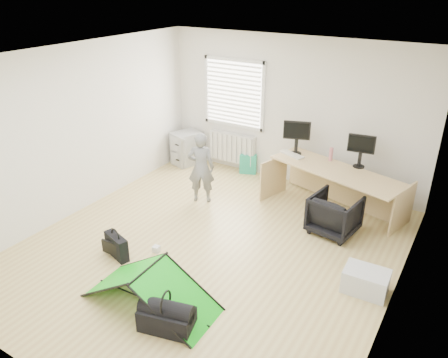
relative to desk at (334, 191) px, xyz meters
The scene contains 18 objects.
ground 2.34m from the desk, 119.64° to the right, with size 5.50×5.50×0.00m, color tan.
back_wall 1.67m from the desk, 146.75° to the left, with size 5.00×0.02×2.70m, color silver.
window 2.71m from the desk, 163.18° to the left, with size 1.20×0.06×1.20m, color silver.
radiator 2.43m from the desk, 164.09° to the left, with size 1.00×0.12×0.60m, color silver.
desk is the anchor object (origin of this frame).
filing_cabinet 3.31m from the desk, behind, with size 0.44×0.58×0.68m, color #A3A6A9.
monitor_left 1.07m from the desk, 160.03° to the left, with size 0.46×0.10×0.44m, color black.
monitor_right 0.71m from the desk, 47.89° to the left, with size 0.43×0.09×0.41m, color black.
keyboard 0.98m from the desk, 166.07° to the left, with size 0.48×0.16×0.02m, color beige.
thermos 0.62m from the desk, 123.03° to the left, with size 0.06×0.06×0.23m, color #C36D76.
office_chair 0.69m from the desk, 69.43° to the right, with size 0.66×0.68×0.62m, color black.
person 2.25m from the desk, 158.19° to the right, with size 0.46×0.30×1.25m, color slate.
kite 3.53m from the desk, 108.04° to the right, with size 1.66×0.73×0.51m, color #10B215, non-canonical shape.
storage_crate 2.07m from the desk, 59.65° to the right, with size 0.54×0.38×0.30m, color silver.
tote_bag 2.05m from the desk, 162.20° to the left, with size 0.33×0.14×0.39m, color #22A47D.
laptop_bag 3.57m from the desk, 126.74° to the right, with size 0.45×0.13×0.34m, color black.
white_box 3.05m from the desk, 124.99° to the right, with size 0.09×0.09×0.09m, color silver.
duffel_bag 3.66m from the desk, 100.51° to the right, with size 0.61×0.31×0.27m, color black.
Camera 1 is at (2.97, -4.43, 3.60)m, focal length 35.00 mm.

